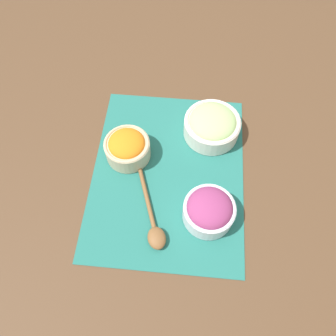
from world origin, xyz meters
TOP-DOWN VIEW (x-y plane):
  - ground_plane at (0.00, 0.00)m, footprint 3.00×3.00m
  - placemat at (0.00, 0.00)m, footprint 0.56×0.43m
  - onion_bowl at (-0.12, -0.12)m, footprint 0.14×0.14m
  - carrot_bowl at (0.05, 0.12)m, footprint 0.13×0.13m
  - cucumber_bowl at (0.15, -0.12)m, footprint 0.17×0.17m
  - wooden_spoon at (-0.17, 0.02)m, footprint 0.24×0.11m

SIDE VIEW (x-z plane):
  - ground_plane at x=0.00m, z-range 0.00..0.00m
  - placemat at x=0.00m, z-range 0.00..0.00m
  - wooden_spoon at x=-0.17m, z-range 0.00..0.03m
  - carrot_bowl at x=0.05m, z-range 0.00..0.09m
  - cucumber_bowl at x=0.15m, z-range 0.00..0.09m
  - onion_bowl at x=-0.12m, z-range 0.00..0.09m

